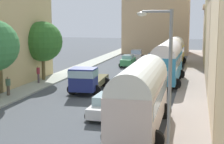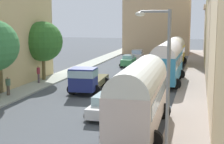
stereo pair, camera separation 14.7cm
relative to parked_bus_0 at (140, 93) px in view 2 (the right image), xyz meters
name	(u,v)px [view 2 (the right image)]	position (x,y,z in m)	size (l,w,h in m)	color
ground_plane	(126,77)	(-4.58, 17.67, -2.22)	(154.00, 154.00, 0.00)	#484C52
sidewalk_left	(65,74)	(-11.83, 17.67, -2.15)	(2.50, 70.00, 0.14)	#A6AB9F
sidewalk_right	(193,80)	(2.67, 17.67, -2.15)	(2.50, 70.00, 0.14)	gray
building_left_2	(11,33)	(-15.26, 11.97, 2.75)	(4.36, 10.40, 9.94)	tan
building_right_4	(222,31)	(6.90, 42.62, 2.16)	(6.55, 9.68, 8.72)	beige
distant_church	(158,10)	(-4.58, 45.08, 5.86)	(11.88, 7.44, 23.13)	tan
parked_bus_0	(140,93)	(0.00, 0.00, 0.00)	(3.29, 8.90, 4.00)	beige
parked_bus_1	(167,61)	(0.14, 15.30, 0.08)	(3.34, 9.13, 4.14)	teal
parked_bus_2	(174,51)	(-0.21, 28.37, -0.09)	(3.41, 8.46, 3.88)	yellow
cargo_truck_0	(87,79)	(-6.24, 9.13, -1.01)	(3.21, 6.54, 2.35)	navy
car_0	(129,61)	(-6.13, 26.37, -1.43)	(2.18, 4.07, 1.56)	#429659
car_1	(137,55)	(-6.29, 33.87, -1.42)	(2.51, 4.27, 1.61)	beige
car_2	(107,105)	(-2.61, 2.39, -1.48)	(2.34, 4.19, 1.46)	silver
car_3	(140,70)	(-3.07, 18.06, -1.42)	(2.34, 3.92, 1.62)	#449D56
car_4	(155,58)	(-3.01, 30.43, -1.45)	(2.40, 4.44, 1.55)	#4294D0
pedestrian_1	(8,85)	(-12.05, 5.84, -1.26)	(0.55, 0.55, 1.71)	brown
pedestrian_2	(38,74)	(-12.15, 11.56, -1.15)	(0.42, 0.42, 1.86)	#53464E
streetlamp_near	(164,74)	(1.73, -3.96, 1.80)	(1.57, 0.28, 6.82)	gray
roadside_tree_2	(43,42)	(-12.48, 13.43, 1.89)	(4.12, 4.12, 6.18)	brown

